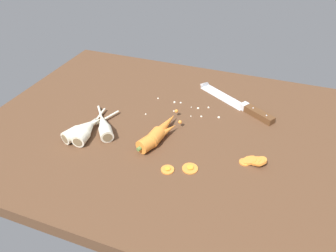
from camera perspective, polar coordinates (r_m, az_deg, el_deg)
ground_plane at (r=102.95cm, az=0.39°, el=-0.96°), size 120.00×90.00×4.00cm
chefs_knife at (r=116.12cm, az=11.44°, el=4.56°), size 31.16×21.36×4.18cm
whole_carrot at (r=97.08cm, az=-1.10°, el=-0.55°), size 6.00×20.04×4.20cm
whole_carrot_second at (r=94.00cm, az=-1.94°, el=-1.98°), size 9.45×17.82×4.20cm
parsnip_front at (r=100.96cm, az=-15.00°, el=-0.42°), size 9.50×20.78×4.00cm
parsnip_mid_left at (r=100.20cm, az=-14.39°, el=-0.62°), size 5.35×19.99×4.00cm
parsnip_mid_right at (r=100.70cm, az=-11.47°, el=0.06°), size 14.01×16.77×4.00cm
carrot_slice_stack at (r=90.72cm, az=15.18°, el=-6.10°), size 7.34×3.78×2.79cm
carrot_slice_stray_near at (r=86.61cm, az=4.01°, el=-7.57°), size 4.33×4.33×0.70cm
carrot_slice_stray_mid at (r=86.07cm, az=-0.07°, el=-7.80°), size 3.61×3.61×0.70cm
mince_crumbs at (r=109.96cm, az=3.72°, el=3.16°), size 24.49×12.46×0.87cm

